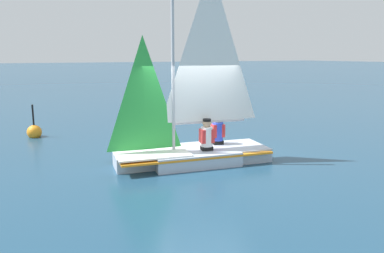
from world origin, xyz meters
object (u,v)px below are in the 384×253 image
at_px(sailboat_main, 193,137).
at_px(buoy_marker, 34,132).
at_px(sailor_crew, 218,134).
at_px(sailor_helm, 207,139).

distance_m(sailboat_main, buoy_marker, 6.22).
bearing_deg(buoy_marker, sailor_crew, 130.62).
distance_m(sailor_crew, buoy_marker, 6.58).
height_order(sailboat_main, buoy_marker, sailboat_main).
xyz_separation_m(sailor_helm, sailor_crew, (-0.59, -0.45, -0.01)).
relative_size(sailboat_main, buoy_marker, 4.22).
relative_size(sailor_crew, buoy_marker, 0.97).
distance_m(sailor_helm, buoy_marker, 6.58).
height_order(sailor_helm, sailor_crew, sailor_helm).
xyz_separation_m(sailboat_main, buoy_marker, (3.40, -5.18, -0.50)).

